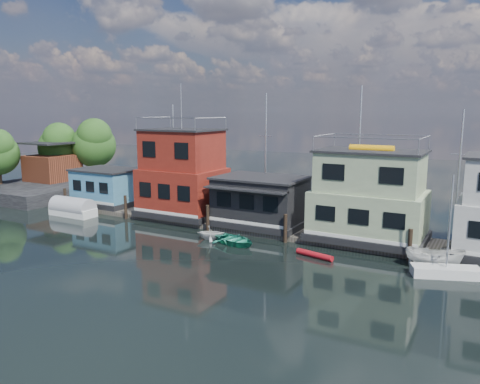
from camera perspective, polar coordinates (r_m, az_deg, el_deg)
The scene contains 15 objects.
ground at distance 29.71m, azimuth -7.19°, elevation -9.67°, with size 160.00×160.00×0.00m, color black.
dock at distance 39.52m, azimuth 3.17°, elevation -4.31°, with size 48.00×5.00×0.40m, color #595147.
houseboat_blue at distance 49.52m, azimuth -15.88°, elevation 0.61°, with size 6.40×4.90×3.66m.
houseboat_red at distance 43.09m, azimuth -7.00°, elevation 2.12°, with size 7.40×5.90×11.86m.
houseboat_dark at distance 39.23m, azimuth 2.53°, elevation -1.09°, with size 7.40×6.10×4.06m.
houseboat_green at distance 35.99m, azimuth 15.47°, elevation -0.62°, with size 8.40×5.90×7.03m.
pilings at distance 37.03m, azimuth 0.81°, elevation -3.84°, with size 42.28×0.28×2.20m.
background_masts at distance 42.41m, azimuth 12.63°, elevation 3.80°, with size 36.40×0.16×12.00m.
shore at distance 61.26m, azimuth -21.83°, elevation 3.33°, with size 12.40×15.72×8.24m.
red_kayak at distance 32.55m, azimuth 9.08°, elevation -7.56°, with size 0.41×0.41×2.78m, color #AA121A.
tarp_runabout at distance 47.18m, azimuth -19.72°, elevation -1.89°, with size 4.71×1.92×1.91m.
day_sailer at distance 31.20m, azimuth 23.81°, elevation -8.75°, with size 4.16×2.64×6.23m.
motorboat at distance 32.40m, azimuth 22.67°, elevation -7.41°, with size 1.35×3.59×1.39m, color silver.
dinghy_teal at distance 35.10m, azimuth -0.59°, elevation -5.85°, with size 2.53×3.54×0.73m, color #278F71.
dinghy_white at distance 36.46m, azimuth -3.61°, elevation -4.94°, with size 1.86×2.16×1.14m, color silver.
Camera 1 is at (16.71, -22.45, 9.96)m, focal length 35.00 mm.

